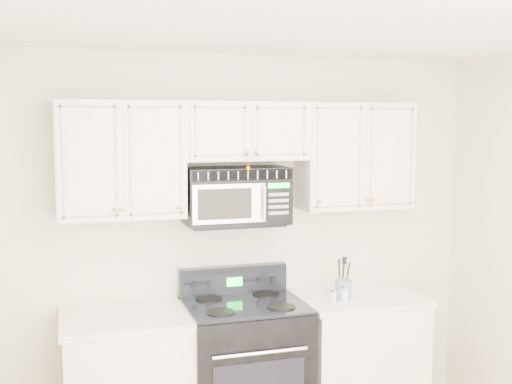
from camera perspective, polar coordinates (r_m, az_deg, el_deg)
name	(u,v)px	position (r m, az deg, el deg)	size (l,w,h in m)	color
room	(341,308)	(2.96, 7.52, -10.18)	(3.51, 3.51, 2.61)	#A17C50
base_cabinet_right	(357,362)	(4.80, 8.98, -14.72)	(0.86, 0.65, 0.92)	white
range	(244,368)	(4.48, -1.05, -15.40)	(0.77, 0.70, 1.12)	black
upper_cabinets	(244,152)	(4.34, -1.11, 3.57)	(2.44, 0.37, 0.75)	white
microwave	(236,195)	(4.33, -1.77, -0.31)	(0.69, 0.40, 0.38)	black
utensil_crock	(343,289)	(4.49, 7.74, -8.50)	(0.11, 0.11, 0.30)	slate
shaker_salt	(334,296)	(4.41, 6.91, -9.16)	(0.04, 0.04, 0.09)	silver
shaker_pepper	(345,293)	(4.45, 7.92, -8.92)	(0.05, 0.05, 0.11)	silver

